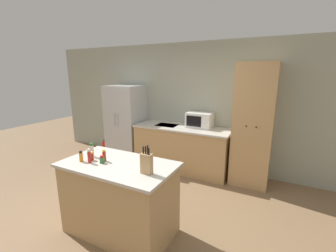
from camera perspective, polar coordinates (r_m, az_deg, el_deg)
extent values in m
plane|color=#846647|center=(3.42, -11.62, -22.49)|extent=(14.00, 14.00, 0.00)
cube|color=#9EA393|center=(4.85, 5.10, 5.13)|extent=(7.20, 0.06, 2.60)
cube|color=#B7BABC|center=(5.31, -10.58, 0.81)|extent=(0.78, 0.67, 1.71)
cylinder|color=silver|center=(5.05, -13.43, 1.59)|extent=(0.02, 0.02, 0.30)
cylinder|color=silver|center=(4.99, -12.73, 1.51)|extent=(0.02, 0.02, 0.30)
cube|color=tan|center=(4.72, 3.55, -5.83)|extent=(1.95, 0.66, 0.88)
cube|color=beige|center=(4.59, 3.63, -0.42)|extent=(1.99, 0.70, 0.03)
cube|color=#9EA0A3|center=(4.73, -0.26, 0.18)|extent=(0.44, 0.34, 0.01)
cube|color=tan|center=(4.24, 20.85, 0.13)|extent=(0.65, 0.60, 2.17)
sphere|color=black|center=(3.94, 19.24, -0.06)|extent=(0.02, 0.02, 0.02)
sphere|color=black|center=(3.92, 21.49, -0.30)|extent=(0.02, 0.02, 0.02)
cube|color=tan|center=(3.01, -12.16, -17.76)|extent=(1.33, 0.72, 0.90)
cube|color=beige|center=(2.80, -12.63, -9.55)|extent=(1.39, 0.78, 0.03)
cube|color=white|center=(4.57, 8.04, 1.54)|extent=(0.51, 0.35, 0.30)
cube|color=black|center=(4.42, 6.53, 1.20)|extent=(0.30, 0.01, 0.21)
cube|color=tan|center=(2.44, -5.46, -9.53)|extent=(0.13, 0.07, 0.22)
cylinder|color=black|center=(2.40, -6.32, -6.07)|extent=(0.02, 0.02, 0.08)
cylinder|color=black|center=(2.40, -5.72, -6.05)|extent=(0.02, 0.02, 0.08)
cylinder|color=black|center=(2.38, -5.19, -6.00)|extent=(0.02, 0.02, 0.10)
cylinder|color=black|center=(2.36, -4.89, -6.45)|extent=(0.02, 0.02, 0.08)
cylinder|color=#B2281E|center=(2.96, -18.98, -7.39)|extent=(0.06, 0.06, 0.09)
cylinder|color=#E5DB4C|center=(2.94, -19.06, -6.38)|extent=(0.05, 0.05, 0.02)
cylinder|color=#337033|center=(2.84, -16.41, -8.28)|extent=(0.06, 0.06, 0.08)
cylinder|color=red|center=(2.82, -16.47, -7.41)|extent=(0.04, 0.04, 0.02)
cylinder|color=orange|center=(2.96, -21.21, -7.39)|extent=(0.05, 0.05, 0.11)
cylinder|color=black|center=(2.94, -21.32, -6.17)|extent=(0.03, 0.03, 0.02)
cylinder|color=beige|center=(3.08, -18.80, -6.03)|extent=(0.05, 0.05, 0.15)
cylinder|color=#286628|center=(3.05, -18.92, -4.45)|extent=(0.04, 0.04, 0.03)
cylinder|color=#B2281E|center=(2.88, -19.35, -7.47)|extent=(0.04, 0.04, 0.14)
cylinder|color=silver|center=(2.85, -19.49, -5.81)|extent=(0.03, 0.03, 0.03)
cylinder|color=#B2281E|center=(2.88, -15.88, -7.40)|extent=(0.04, 0.04, 0.12)
cylinder|color=#E5DB4C|center=(2.85, -15.98, -5.97)|extent=(0.03, 0.03, 0.03)
cylinder|color=red|center=(5.81, -15.73, -5.47)|extent=(0.11, 0.11, 0.33)
cylinder|color=black|center=(5.75, -15.85, -3.64)|extent=(0.05, 0.05, 0.06)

